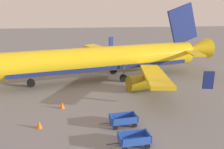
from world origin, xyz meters
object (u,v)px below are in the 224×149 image
airplane (109,59)px  traffic_cone_mid_apron (39,125)px  traffic_cone_near_plane (62,105)px  baggage_cart_third_in_row (134,139)px  baggage_cart_fourth_in_row (123,120)px

airplane → traffic_cone_mid_apron: 17.33m
traffic_cone_mid_apron → traffic_cone_near_plane: bearing=67.5°
airplane → baggage_cart_third_in_row: bearing=-90.5°
baggage_cart_fourth_in_row → traffic_cone_near_plane: bearing=141.1°
baggage_cart_third_in_row → traffic_cone_near_plane: 10.50m
baggage_cart_third_in_row → traffic_cone_near_plane: (-6.27, 8.42, -0.24)m
baggage_cart_fourth_in_row → baggage_cart_third_in_row: bearing=-85.7°
airplane → traffic_cone_near_plane: size_ratio=51.98×
traffic_cone_near_plane → traffic_cone_mid_apron: (-1.80, -4.34, -0.01)m
airplane → traffic_cone_mid_apron: (-8.24, -15.00, -2.71)m
baggage_cart_third_in_row → baggage_cart_fourth_in_row: size_ratio=1.00×
airplane → baggage_cart_third_in_row: size_ratio=10.35×
baggage_cart_fourth_in_row → traffic_cone_near_plane: size_ratio=5.03×
baggage_cart_third_in_row → airplane: bearing=89.5°
baggage_cart_third_in_row → traffic_cone_near_plane: bearing=126.7°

